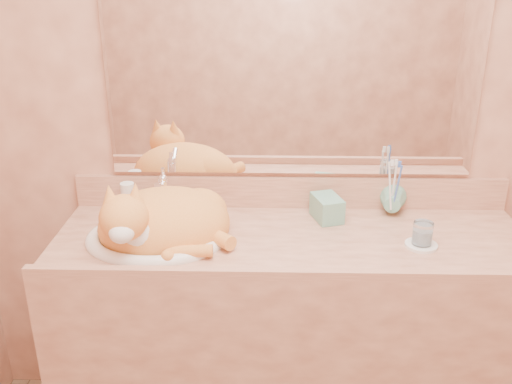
{
  "coord_description": "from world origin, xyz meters",
  "views": [
    {
      "loc": [
        -0.08,
        -0.99,
        1.72
      ],
      "look_at": [
        -0.12,
        0.7,
        1.03
      ],
      "focal_mm": 40.0,
      "sensor_mm": 36.0,
      "label": 1
    }
  ],
  "objects_px": {
    "vanity_counter": "(289,343)",
    "soap_dispenser": "(335,201)",
    "water_glass": "(423,233)",
    "sink_basin": "(155,220)",
    "cat": "(160,219)",
    "toothbrush_cup": "(392,207)"
  },
  "relations": [
    {
      "from": "vanity_counter",
      "to": "soap_dispenser",
      "type": "bearing_deg",
      "value": 32.78
    },
    {
      "from": "water_glass",
      "to": "sink_basin",
      "type": "bearing_deg",
      "value": 178.19
    },
    {
      "from": "cat",
      "to": "vanity_counter",
      "type": "bearing_deg",
      "value": -10.46
    },
    {
      "from": "toothbrush_cup",
      "to": "water_glass",
      "type": "xyz_separation_m",
      "value": [
        0.06,
        -0.22,
        0.0
      ]
    },
    {
      "from": "soap_dispenser",
      "to": "cat",
      "type": "bearing_deg",
      "value": 174.04
    },
    {
      "from": "vanity_counter",
      "to": "sink_basin",
      "type": "height_order",
      "value": "sink_basin"
    },
    {
      "from": "sink_basin",
      "to": "water_glass",
      "type": "xyz_separation_m",
      "value": [
        0.87,
        -0.03,
        -0.02
      ]
    },
    {
      "from": "sink_basin",
      "to": "cat",
      "type": "distance_m",
      "value": 0.02
    },
    {
      "from": "cat",
      "to": "soap_dispenser",
      "type": "relative_size",
      "value": 2.29
    },
    {
      "from": "toothbrush_cup",
      "to": "soap_dispenser",
      "type": "bearing_deg",
      "value": -161.12
    },
    {
      "from": "vanity_counter",
      "to": "toothbrush_cup",
      "type": "distance_m",
      "value": 0.62
    },
    {
      "from": "soap_dispenser",
      "to": "toothbrush_cup",
      "type": "height_order",
      "value": "soap_dispenser"
    },
    {
      "from": "cat",
      "to": "water_glass",
      "type": "bearing_deg",
      "value": -15.1
    },
    {
      "from": "sink_basin",
      "to": "toothbrush_cup",
      "type": "distance_m",
      "value": 0.84
    },
    {
      "from": "water_glass",
      "to": "cat",
      "type": "bearing_deg",
      "value": 178.32
    },
    {
      "from": "sink_basin",
      "to": "toothbrush_cup",
      "type": "xyz_separation_m",
      "value": [
        0.82,
        0.19,
        -0.02
      ]
    },
    {
      "from": "toothbrush_cup",
      "to": "sink_basin",
      "type": "bearing_deg",
      "value": -166.95
    },
    {
      "from": "soap_dispenser",
      "to": "toothbrush_cup",
      "type": "distance_m",
      "value": 0.23
    },
    {
      "from": "cat",
      "to": "water_glass",
      "type": "distance_m",
      "value": 0.86
    },
    {
      "from": "vanity_counter",
      "to": "toothbrush_cup",
      "type": "height_order",
      "value": "toothbrush_cup"
    },
    {
      "from": "cat",
      "to": "soap_dispenser",
      "type": "height_order",
      "value": "cat"
    },
    {
      "from": "cat",
      "to": "water_glass",
      "type": "xyz_separation_m",
      "value": [
        0.85,
        -0.03,
        -0.03
      ]
    }
  ]
}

